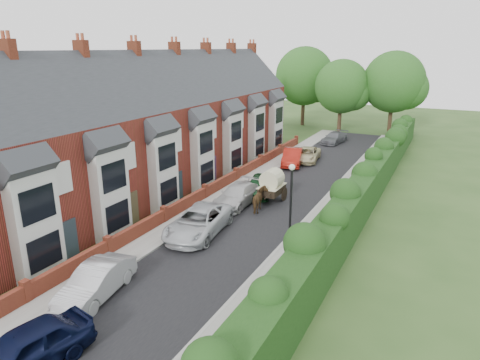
% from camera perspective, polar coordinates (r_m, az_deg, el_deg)
% --- Properties ---
extents(ground, '(140.00, 140.00, 0.00)m').
position_cam_1_polar(ground, '(21.31, -6.23, -12.89)').
color(ground, '#2D4C1E').
rests_on(ground, ground).
extents(road, '(6.00, 58.00, 0.02)m').
position_cam_1_polar(road, '(30.38, 4.20, -3.30)').
color(road, black).
rests_on(road, ground).
extents(pavement_hedge_side, '(2.20, 58.00, 0.12)m').
position_cam_1_polar(pavement_hedge_side, '(29.17, 11.68, -4.42)').
color(pavement_hedge_side, gray).
rests_on(pavement_hedge_side, ground).
extents(pavement_house_side, '(1.70, 58.00, 0.12)m').
position_cam_1_polar(pavement_house_side, '(31.92, -2.20, -2.13)').
color(pavement_house_side, gray).
rests_on(pavement_house_side, ground).
extents(kerb_hedge_side, '(0.18, 58.00, 0.13)m').
position_cam_1_polar(kerb_hedge_side, '(29.42, 9.70, -4.10)').
color(kerb_hedge_side, '#9B9B96').
rests_on(kerb_hedge_side, ground).
extents(kerb_house_side, '(0.18, 58.00, 0.13)m').
position_cam_1_polar(kerb_house_side, '(31.56, -0.92, -2.34)').
color(kerb_house_side, '#9B9B96').
rests_on(kerb_house_side, ground).
extents(hedge, '(2.10, 58.00, 2.85)m').
position_cam_1_polar(hedge, '(28.29, 15.38, -2.05)').
color(hedge, '#143310').
rests_on(hedge, ground).
extents(terrace_row, '(9.05, 40.50, 11.50)m').
position_cam_1_polar(terrace_row, '(33.53, -13.02, 6.20)').
color(terrace_row, maroon).
rests_on(terrace_row, ground).
extents(garden_wall_row, '(0.35, 40.35, 1.10)m').
position_cam_1_polar(garden_wall_row, '(31.45, -4.68, -1.71)').
color(garden_wall_row, brown).
rests_on(garden_wall_row, ground).
extents(lamppost, '(0.32, 0.32, 5.16)m').
position_cam_1_polar(lamppost, '(21.80, 6.80, -2.61)').
color(lamppost, black).
rests_on(lamppost, ground).
extents(tree_far_left, '(7.14, 6.80, 9.29)m').
position_cam_1_polar(tree_far_left, '(57.12, 13.76, 11.85)').
color(tree_far_left, '#332316').
rests_on(tree_far_left, ground).
extents(tree_far_right, '(7.98, 7.60, 10.31)m').
position_cam_1_polar(tree_far_right, '(58.00, 20.20, 11.97)').
color(tree_far_right, '#332316').
rests_on(tree_far_right, ground).
extents(tree_far_back, '(8.40, 8.00, 10.82)m').
position_cam_1_polar(tree_far_back, '(61.51, 8.97, 13.33)').
color(tree_far_back, '#332316').
rests_on(tree_far_back, ground).
extents(car_navy, '(2.86, 5.01, 1.61)m').
position_cam_1_polar(car_navy, '(17.32, -26.82, -19.61)').
color(car_navy, black).
rests_on(car_navy, ground).
extents(car_silver_a, '(2.30, 4.67, 1.47)m').
position_cam_1_polar(car_silver_a, '(20.48, -18.66, -12.74)').
color(car_silver_a, '#BCBCC1').
rests_on(car_silver_a, ground).
extents(car_silver_b, '(3.25, 5.92, 1.57)m').
position_cam_1_polar(car_silver_b, '(25.52, -5.56, -5.59)').
color(car_silver_b, silver).
rests_on(car_silver_b, ground).
extents(car_white, '(2.05, 4.97, 1.44)m').
position_cam_1_polar(car_white, '(30.09, -0.32, -2.02)').
color(car_white, '#BCBCBC').
rests_on(car_white, ground).
extents(car_green, '(2.86, 4.72, 1.50)m').
position_cam_1_polar(car_green, '(32.13, 2.63, -0.71)').
color(car_green, '#103719').
rests_on(car_green, ground).
extents(car_red, '(2.76, 4.99, 1.56)m').
position_cam_1_polar(car_red, '(40.61, 7.00, 3.07)').
color(car_red, maroon).
rests_on(car_red, ground).
extents(car_beige, '(2.80, 4.96, 1.31)m').
position_cam_1_polar(car_beige, '(42.24, 8.93, 3.37)').
color(car_beige, beige).
rests_on(car_beige, ground).
extents(car_grey, '(2.51, 4.68, 1.29)m').
position_cam_1_polar(car_grey, '(50.82, 12.47, 5.52)').
color(car_grey, slate).
rests_on(car_grey, ground).
extents(horse, '(1.32, 2.08, 1.63)m').
position_cam_1_polar(horse, '(28.88, 2.68, -2.68)').
color(horse, '#4D351C').
rests_on(horse, ground).
extents(horse_cart, '(1.53, 3.38, 2.44)m').
position_cam_1_polar(horse_cart, '(30.51, 4.29, -0.46)').
color(horse_cart, black).
rests_on(horse_cart, ground).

